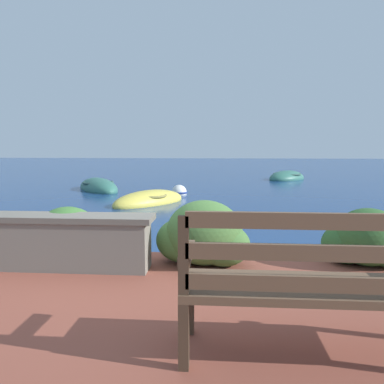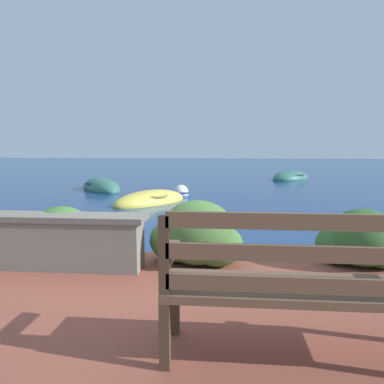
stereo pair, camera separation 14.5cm
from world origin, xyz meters
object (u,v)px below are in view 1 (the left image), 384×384
park_bench (319,282)px  rowboat_nearest (149,201)px  rowboat_far (287,178)px  mooring_buoy (179,192)px  rowboat_mid (98,188)px

park_bench → rowboat_nearest: (-2.41, 7.36, -0.65)m
rowboat_far → park_bench: bearing=28.7°
park_bench → mooring_buoy: 9.29m
rowboat_far → mooring_buoy: (-4.21, -5.58, 0.02)m
mooring_buoy → park_bench: bearing=-78.7°
rowboat_nearest → park_bench: bearing=-125.3°
park_bench → rowboat_nearest: size_ratio=0.69×
park_bench → rowboat_nearest: 7.77m
rowboat_nearest → mooring_buoy: 1.83m
rowboat_mid → mooring_buoy: (2.88, -1.08, 0.02)m
park_bench → rowboat_nearest: park_bench is taller
rowboat_far → mooring_buoy: size_ratio=4.88×
rowboat_nearest → mooring_buoy: rowboat_nearest is taller
rowboat_mid → mooring_buoy: bearing=-145.4°
park_bench → mooring_buoy: (-1.81, 9.09, -0.62)m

